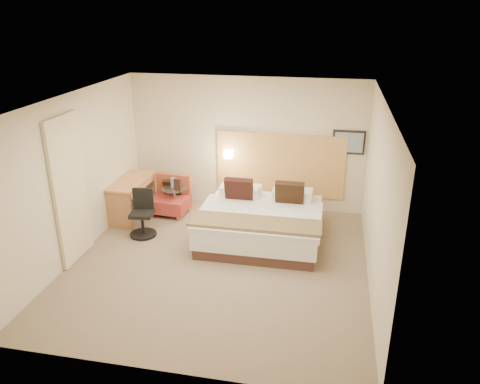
% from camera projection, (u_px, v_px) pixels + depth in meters
% --- Properties ---
extents(floor, '(4.80, 5.00, 0.02)m').
position_uv_depth(floor, '(218.00, 264.00, 7.72)').
color(floor, '#7B6952').
rests_on(floor, ground).
extents(ceiling, '(4.80, 5.00, 0.02)m').
position_uv_depth(ceiling, '(215.00, 100.00, 6.71)').
color(ceiling, white).
rests_on(ceiling, floor).
extents(wall_back, '(4.80, 0.02, 2.70)m').
position_uv_depth(wall_back, '(247.00, 144.00, 9.50)').
color(wall_back, beige).
rests_on(wall_back, floor).
extents(wall_front, '(4.80, 0.02, 2.70)m').
position_uv_depth(wall_front, '(160.00, 272.00, 4.93)').
color(wall_front, beige).
rests_on(wall_front, floor).
extents(wall_left, '(0.02, 5.00, 2.70)m').
position_uv_depth(wall_left, '(74.00, 177.00, 7.65)').
color(wall_left, beige).
rests_on(wall_left, floor).
extents(wall_right, '(0.02, 5.00, 2.70)m').
position_uv_depth(wall_right, '(378.00, 199.00, 6.78)').
color(wall_right, beige).
rests_on(wall_right, floor).
extents(headboard_panel, '(2.60, 0.04, 1.30)m').
position_uv_depth(headboard_panel, '(280.00, 165.00, 9.49)').
color(headboard_panel, tan).
rests_on(headboard_panel, wall_back).
extents(art_frame, '(0.62, 0.03, 0.47)m').
position_uv_depth(art_frame, '(349.00, 142.00, 9.05)').
color(art_frame, black).
rests_on(art_frame, wall_back).
extents(art_canvas, '(0.54, 0.01, 0.39)m').
position_uv_depth(art_canvas, '(349.00, 142.00, 9.03)').
color(art_canvas, gray).
rests_on(art_canvas, wall_back).
extents(lamp_arm, '(0.02, 0.12, 0.02)m').
position_uv_depth(lamp_arm, '(229.00, 153.00, 9.56)').
color(lamp_arm, silver).
rests_on(lamp_arm, wall_back).
extents(lamp_shade, '(0.15, 0.15, 0.15)m').
position_uv_depth(lamp_shade, '(228.00, 154.00, 9.50)').
color(lamp_shade, '#FDEBC5').
rests_on(lamp_shade, wall_back).
extents(curtain, '(0.06, 0.90, 2.42)m').
position_uv_depth(curtain, '(70.00, 190.00, 7.47)').
color(curtain, beige).
rests_on(curtain, wall_left).
extents(bottle_a, '(0.07, 0.07, 0.21)m').
position_uv_depth(bottle_a, '(172.00, 183.00, 9.32)').
color(bottle_a, '#8EA6DC').
rests_on(bottle_a, side_table).
extents(bottle_b, '(0.07, 0.07, 0.21)m').
position_uv_depth(bottle_b, '(174.00, 182.00, 9.34)').
color(bottle_b, '#7B9DBE').
rests_on(bottle_b, side_table).
extents(menu_folder, '(0.14, 0.06, 0.23)m').
position_uv_depth(menu_folder, '(177.00, 184.00, 9.20)').
color(menu_folder, black).
rests_on(menu_folder, side_table).
extents(bed, '(2.19, 2.09, 1.05)m').
position_uv_depth(bed, '(261.00, 221.00, 8.45)').
color(bed, '#462A23').
rests_on(bed, floor).
extents(lounge_chair, '(0.76, 0.68, 0.77)m').
position_uv_depth(lounge_chair, '(171.00, 199.00, 9.51)').
color(lounge_chair, olive).
rests_on(lounge_chair, floor).
extents(side_table, '(0.55, 0.55, 0.57)m').
position_uv_depth(side_table, '(175.00, 200.00, 9.40)').
color(side_table, silver).
rests_on(side_table, floor).
extents(desk, '(0.61, 1.26, 0.78)m').
position_uv_depth(desk, '(132.00, 188.00, 9.23)').
color(desk, '#C6804D').
rests_on(desk, floor).
extents(desk_chair, '(0.55, 0.55, 0.86)m').
position_uv_depth(desk_chair, '(143.00, 217.00, 8.58)').
color(desk_chair, black).
rests_on(desk_chair, floor).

